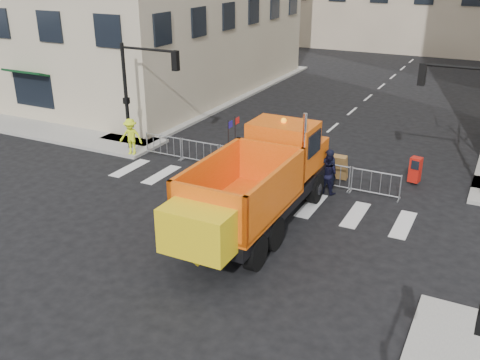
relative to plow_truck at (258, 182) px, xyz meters
The scene contains 10 objects.
ground 3.63m from the plow_truck, 115.72° to the right, with size 120.00×120.00×0.00m, color black.
sidewalk_back 6.09m from the plow_truck, 103.52° to the left, with size 64.00×5.00×0.15m, color gray.
traffic_light_left 10.50m from the plow_truck, 153.49° to the left, with size 0.18×0.18×5.40m, color black.
crowd_barriers 5.37m from the plow_truck, 113.89° to the left, with size 12.60×0.60×1.10m, color #9EA0A5, non-canonical shape.
plow_truck is the anchor object (origin of this frame).
cop_a 4.44m from the plow_truck, 73.03° to the left, with size 0.71×0.46×1.94m, color black.
cop_b 4.46m from the plow_truck, 73.12° to the left, with size 0.82×0.64×1.69m, color black.
cop_c 4.27m from the plow_truck, 89.49° to the left, with size 1.07×0.44×1.82m, color black.
worker 9.60m from the plow_truck, 155.49° to the left, with size 1.16×0.67×1.80m, color #D9F21C.
newspaper_box 8.07m from the plow_truck, 56.93° to the left, with size 0.45×0.40×1.10m, color #B7160E.
Camera 1 is at (8.69, -12.93, 9.18)m, focal length 40.00 mm.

